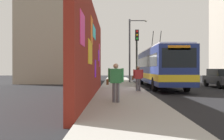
{
  "coord_description": "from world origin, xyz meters",
  "views": [
    {
      "loc": [
        -17.54,
        2.17,
        1.6
      ],
      "look_at": [
        2.35,
        2.28,
        1.49
      ],
      "focal_mm": 39.67,
      "sensor_mm": 36.0,
      "label": 1
    }
  ],
  "objects_px": {
    "pedestrian_at_curb": "(138,77)",
    "traffic_light": "(137,49)",
    "street_lamp": "(132,46)",
    "pedestrian_near_wall": "(116,80)",
    "city_bus": "(160,66)",
    "parked_car_dark_gray": "(222,78)"
  },
  "relations": [
    {
      "from": "pedestrian_at_curb",
      "to": "traffic_light",
      "type": "bearing_deg",
      "value": -3.98
    },
    {
      "from": "pedestrian_near_wall",
      "to": "traffic_light",
      "type": "bearing_deg",
      "value": -11.31
    },
    {
      "from": "pedestrian_at_curb",
      "to": "street_lamp",
      "type": "xyz_separation_m",
      "value": [
        10.19,
        -0.34,
        2.92
      ]
    },
    {
      "from": "city_bus",
      "to": "street_lamp",
      "type": "xyz_separation_m",
      "value": [
        5.02,
        2.03,
        2.2
      ]
    },
    {
      "from": "pedestrian_near_wall",
      "to": "pedestrian_at_curb",
      "type": "height_order",
      "value": "pedestrian_near_wall"
    },
    {
      "from": "parked_car_dark_gray",
      "to": "traffic_light",
      "type": "height_order",
      "value": "traffic_light"
    },
    {
      "from": "city_bus",
      "to": "traffic_light",
      "type": "relative_size",
      "value": 2.79
    },
    {
      "from": "pedestrian_near_wall",
      "to": "traffic_light",
      "type": "relative_size",
      "value": 0.37
    },
    {
      "from": "pedestrian_at_curb",
      "to": "street_lamp",
      "type": "relative_size",
      "value": 0.24
    },
    {
      "from": "pedestrian_near_wall",
      "to": "city_bus",
      "type": "bearing_deg",
      "value": -20.15
    },
    {
      "from": "city_bus",
      "to": "pedestrian_at_curb",
      "type": "distance_m",
      "value": 5.73
    },
    {
      "from": "pedestrian_at_curb",
      "to": "traffic_light",
      "type": "xyz_separation_m",
      "value": [
        3.22,
        -0.22,
        2.07
      ]
    },
    {
      "from": "city_bus",
      "to": "parked_car_dark_gray",
      "type": "height_order",
      "value": "city_bus"
    },
    {
      "from": "parked_car_dark_gray",
      "to": "street_lamp",
      "type": "xyz_separation_m",
      "value": [
        5.24,
        7.23,
        3.17
      ]
    },
    {
      "from": "street_lamp",
      "to": "pedestrian_near_wall",
      "type": "bearing_deg",
      "value": 173.26
    },
    {
      "from": "parked_car_dark_gray",
      "to": "pedestrian_near_wall",
      "type": "distance_m",
      "value": 13.75
    },
    {
      "from": "parked_car_dark_gray",
      "to": "street_lamp",
      "type": "relative_size",
      "value": 0.63
    },
    {
      "from": "city_bus",
      "to": "traffic_light",
      "type": "bearing_deg",
      "value": 132.15
    },
    {
      "from": "street_lamp",
      "to": "traffic_light",
      "type": "bearing_deg",
      "value": 179.01
    },
    {
      "from": "pedestrian_at_curb",
      "to": "street_lamp",
      "type": "height_order",
      "value": "street_lamp"
    },
    {
      "from": "city_bus",
      "to": "pedestrian_at_curb",
      "type": "xyz_separation_m",
      "value": [
        -5.16,
        2.37,
        -0.73
      ]
    },
    {
      "from": "parked_car_dark_gray",
      "to": "traffic_light",
      "type": "relative_size",
      "value": 0.94
    }
  ]
}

